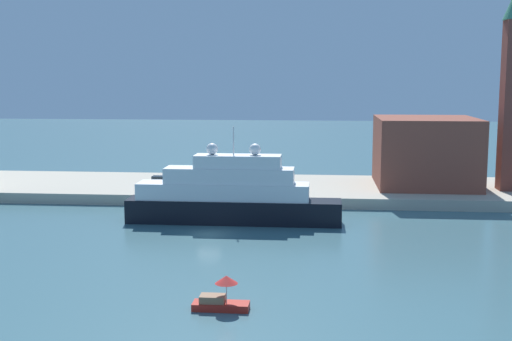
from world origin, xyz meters
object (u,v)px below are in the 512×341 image
(parked_car, at_px, (161,181))
(person_figure, at_px, (198,183))
(large_yacht, at_px, (231,196))
(small_motorboat, at_px, (221,298))
(harbor_building, at_px, (426,152))
(mooring_bollard, at_px, (222,191))

(parked_car, bearing_deg, person_figure, -11.85)
(large_yacht, distance_m, small_motorboat, 31.26)
(person_figure, bearing_deg, large_yacht, -67.09)
(parked_car, height_order, person_figure, person_figure)
(harbor_building, distance_m, person_figure, 34.21)
(mooring_bollard, bearing_deg, person_figure, 127.74)
(large_yacht, relative_size, small_motorboat, 6.00)
(large_yacht, xyz_separation_m, parked_car, (-12.88, 17.77, -1.21))
(mooring_bollard, bearing_deg, small_motorboat, -81.80)
(small_motorboat, relative_size, person_figure, 2.79)
(small_motorboat, distance_m, mooring_bollard, 42.50)
(large_yacht, height_order, person_figure, large_yacht)
(small_motorboat, xyz_separation_m, mooring_bollard, (-6.06, 42.05, 0.97))
(small_motorboat, bearing_deg, mooring_bollard, 98.20)
(large_yacht, bearing_deg, small_motorboat, -83.90)
(small_motorboat, height_order, mooring_bollard, small_motorboat)
(small_motorboat, distance_m, person_figure, 48.64)
(large_yacht, relative_size, mooring_bollard, 31.73)
(harbor_building, height_order, parked_car, harbor_building)
(parked_car, distance_m, person_figure, 6.03)
(person_figure, height_order, mooring_bollard, person_figure)
(person_figure, bearing_deg, mooring_bollard, -52.26)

